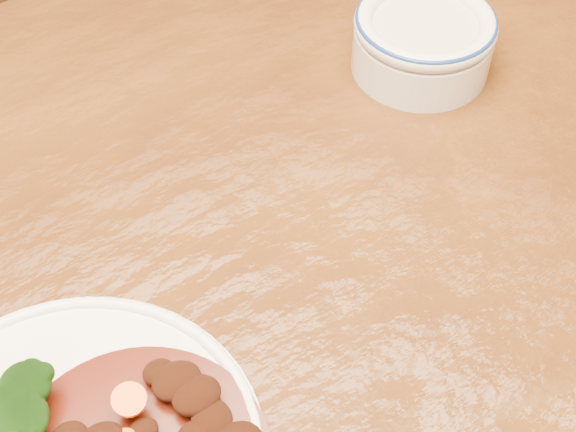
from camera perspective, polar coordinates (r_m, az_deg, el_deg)
dining_table at (r=0.71m, az=-5.39°, el=-8.68°), size 1.58×1.04×0.75m
dip_bowl at (r=0.81m, az=9.59°, el=12.29°), size 0.14×0.14×0.06m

